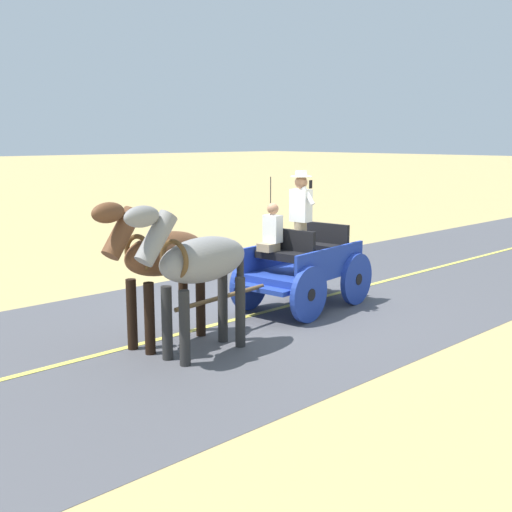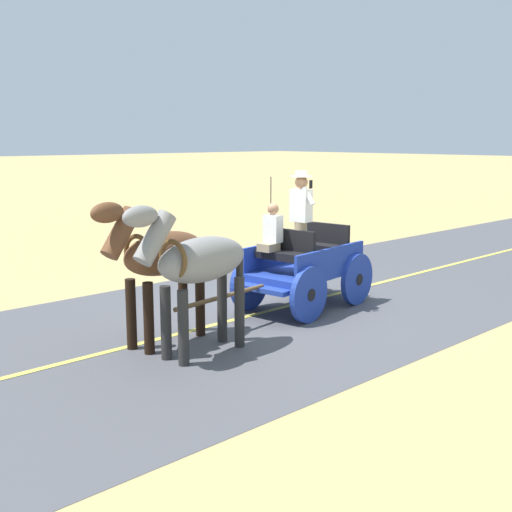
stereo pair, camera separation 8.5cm
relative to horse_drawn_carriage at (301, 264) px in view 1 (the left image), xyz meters
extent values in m
plane|color=tan|center=(0.23, 0.24, -0.82)|extent=(200.00, 200.00, 0.00)
cube|color=#4C4C51|center=(0.23, 0.24, -0.81)|extent=(6.53, 160.00, 0.01)
cube|color=#DBCC4C|center=(0.23, 0.24, -0.81)|extent=(0.12, 160.00, 0.00)
cube|color=#1E3899|center=(0.01, -0.08, -0.16)|extent=(1.46, 2.33, 0.12)
cube|color=#1E3899|center=(-0.55, -0.15, 0.12)|extent=(0.32, 2.08, 0.44)
cube|color=#1E3899|center=(0.58, -0.01, 0.12)|extent=(0.32, 2.08, 0.44)
cube|color=#1E3899|center=(-0.14, 1.13, -0.26)|extent=(1.10, 0.37, 0.08)
cube|color=#1E3899|center=(0.16, -1.27, -0.34)|extent=(0.74, 0.29, 0.06)
cube|color=black|center=(-0.06, 0.52, 0.22)|extent=(1.06, 0.48, 0.14)
cube|color=black|center=(-0.04, 0.34, 0.44)|extent=(1.02, 0.20, 0.44)
cube|color=black|center=(0.07, -0.57, 0.22)|extent=(1.06, 0.48, 0.14)
cube|color=black|center=(0.10, -0.75, 0.44)|extent=(1.02, 0.20, 0.44)
cylinder|color=#1E3899|center=(-0.73, 0.60, -0.34)|extent=(0.22, 0.97, 0.96)
cylinder|color=black|center=(-0.73, 0.60, -0.34)|extent=(0.15, 0.22, 0.21)
cylinder|color=#1E3899|center=(0.56, 0.76, -0.34)|extent=(0.22, 0.97, 0.96)
cylinder|color=black|center=(0.56, 0.76, -0.34)|extent=(0.15, 0.22, 0.21)
cylinder|color=#1E3899|center=(-0.54, -0.93, -0.34)|extent=(0.22, 0.97, 0.96)
cylinder|color=black|center=(-0.54, -0.93, -0.34)|extent=(0.15, 0.22, 0.21)
cylinder|color=#1E3899|center=(0.75, -0.77, -0.34)|extent=(0.22, 0.97, 0.96)
cylinder|color=black|center=(0.75, -0.77, -0.34)|extent=(0.15, 0.22, 0.21)
cylinder|color=brown|center=(-0.26, 2.10, -0.21)|extent=(0.32, 1.99, 0.07)
cylinder|color=black|center=(0.24, 0.55, 0.92)|extent=(0.02, 0.02, 1.30)
cylinder|color=#998466|center=(-0.18, 0.23, 0.35)|extent=(0.22, 0.22, 0.90)
cube|color=silver|center=(-0.18, 0.23, 1.08)|extent=(0.36, 0.26, 0.56)
sphere|color=#9E7051|center=(-0.18, 0.23, 1.48)|extent=(0.22, 0.22, 0.22)
cylinder|color=beige|center=(-0.18, 0.23, 1.58)|extent=(0.36, 0.36, 0.01)
cylinder|color=beige|center=(-0.18, 0.23, 1.63)|extent=(0.20, 0.20, 0.10)
cylinder|color=silver|center=(-0.36, 0.24, 1.26)|extent=(0.27, 0.11, 0.32)
cube|color=black|center=(-0.42, 0.26, 1.46)|extent=(0.03, 0.07, 0.14)
cube|color=#998466|center=(0.17, 0.67, 0.36)|extent=(0.32, 0.35, 0.14)
cube|color=silver|center=(0.19, 0.55, 0.67)|extent=(0.32, 0.24, 0.48)
sphere|color=#9E7051|center=(0.19, 0.55, 1.02)|extent=(0.20, 0.20, 0.20)
ellipsoid|color=gray|center=(-0.74, 2.85, 0.55)|extent=(0.68, 1.60, 0.64)
cylinder|color=#272726|center=(-0.96, 3.38, -0.29)|extent=(0.15, 0.15, 1.05)
cylinder|color=#272726|center=(-0.60, 3.40, -0.29)|extent=(0.15, 0.15, 1.05)
cylinder|color=#272726|center=(-0.88, 2.29, -0.29)|extent=(0.15, 0.15, 1.05)
cylinder|color=#272726|center=(-0.52, 2.32, -0.29)|extent=(0.15, 0.15, 1.05)
cylinder|color=gray|center=(-0.80, 3.69, 0.95)|extent=(0.31, 0.67, 0.73)
ellipsoid|color=gray|center=(-0.82, 3.91, 1.26)|extent=(0.26, 0.56, 0.28)
cube|color=#272726|center=(-0.80, 3.67, 0.99)|extent=(0.10, 0.51, 0.56)
cylinder|color=#272726|center=(-0.68, 2.11, 0.25)|extent=(0.11, 0.11, 0.70)
torus|color=brown|center=(-0.78, 3.39, 0.63)|extent=(0.55, 0.11, 0.55)
ellipsoid|color=brown|center=(0.03, 2.94, 0.55)|extent=(0.82, 1.63, 0.64)
cylinder|color=black|center=(-0.24, 3.45, -0.29)|extent=(0.15, 0.15, 1.05)
cylinder|color=black|center=(0.12, 3.51, -0.29)|extent=(0.15, 0.15, 1.05)
cylinder|color=black|center=(-0.06, 2.37, -0.29)|extent=(0.15, 0.15, 1.05)
cylinder|color=black|center=(0.30, 2.44, -0.29)|extent=(0.15, 0.15, 1.05)
cylinder|color=brown|center=(-0.11, 3.77, 0.95)|extent=(0.37, 0.68, 0.73)
ellipsoid|color=brown|center=(-0.15, 3.99, 1.26)|extent=(0.31, 0.57, 0.28)
cube|color=black|center=(-0.11, 3.75, 0.99)|extent=(0.14, 0.51, 0.56)
cylinder|color=black|center=(0.16, 2.21, 0.25)|extent=(0.11, 0.11, 0.70)
torus|color=brown|center=(-0.06, 3.48, 0.63)|extent=(0.55, 0.16, 0.55)
camera|label=1|loc=(-7.66, 8.43, 2.24)|focal=45.15mm
camera|label=2|loc=(-7.72, 8.37, 2.24)|focal=45.15mm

